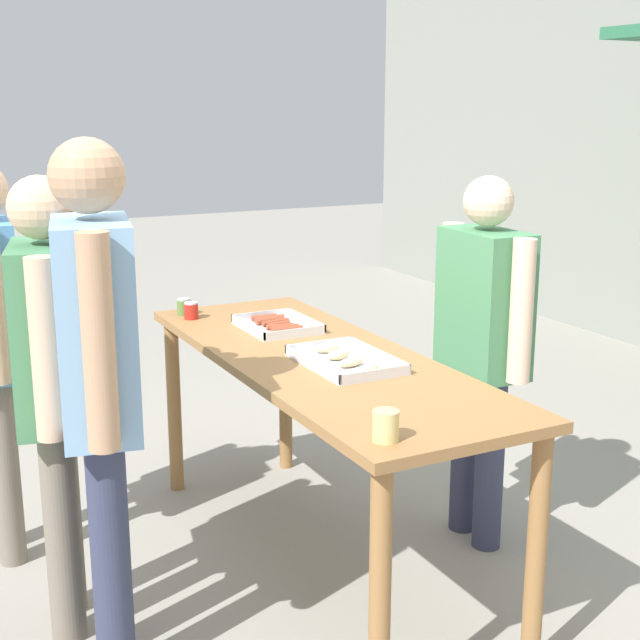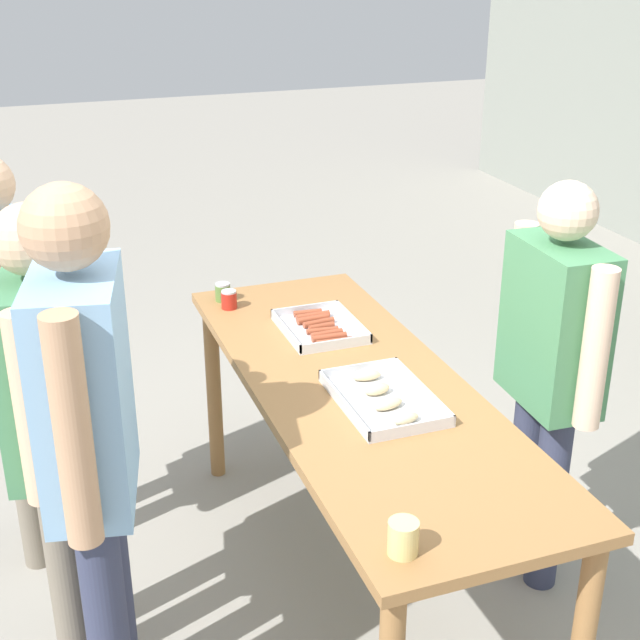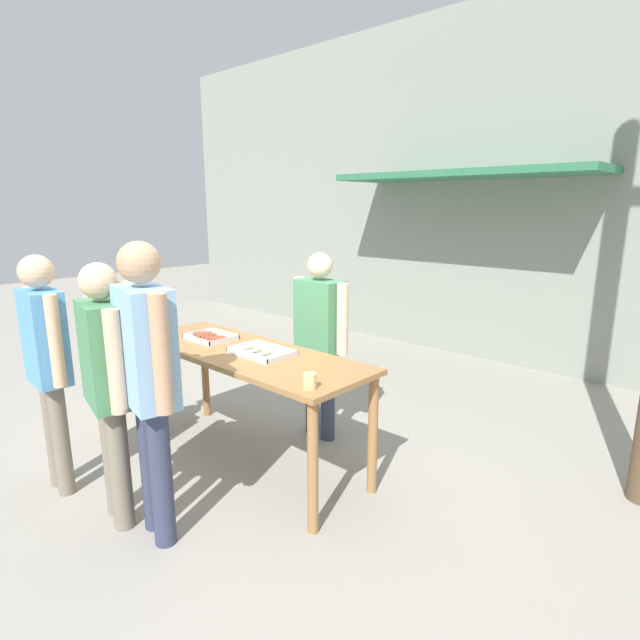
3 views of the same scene
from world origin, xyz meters
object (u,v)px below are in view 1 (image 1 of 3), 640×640
person_customer_with_cup (99,367)px  beer_cup (386,426)px  person_server_behind_table (483,331)px  person_customer_waiting_in_line (52,369)px  food_tray_sausages (278,326)px  condiment_jar_ketchup (191,311)px  food_tray_buns (345,361)px  condiment_jar_mustard (184,307)px

person_customer_with_cup → beer_cup: bearing=-119.1°
person_server_behind_table → person_customer_waiting_in_line: size_ratio=0.97×
food_tray_sausages → beer_cup: beer_cup is taller
condiment_jar_ketchup → person_server_behind_table: bearing=45.9°
food_tray_sausages → food_tray_buns: 0.64m
person_server_behind_table → person_customer_waiting_in_line: (-0.15, -1.81, 0.04)m
person_server_behind_table → person_customer_waiting_in_line: 1.81m
beer_cup → person_server_behind_table: person_server_behind_table is taller
condiment_jar_ketchup → person_customer_waiting_in_line: bearing=-44.6°
beer_cup → person_server_behind_table: (-0.82, 0.99, -0.00)m
food_tray_buns → condiment_jar_ketchup: 1.05m
food_tray_sausages → person_customer_waiting_in_line: 1.19m
person_customer_with_cup → person_customer_waiting_in_line: 0.36m
food_tray_sausages → condiment_jar_mustard: 0.55m
condiment_jar_mustard → beer_cup: beer_cup is taller
food_tray_sausages → beer_cup: 1.45m
condiment_jar_mustard → beer_cup: (1.88, 0.01, 0.01)m
condiment_jar_ketchup → person_customer_waiting_in_line: size_ratio=0.05×
food_tray_buns → person_customer_with_cup: size_ratio=0.26×
person_customer_waiting_in_line → person_customer_with_cup: bearing=-151.8°
condiment_jar_mustard → person_customer_with_cup: 1.45m
condiment_jar_mustard → food_tray_buns: bearing=14.7°
condiment_jar_ketchup → condiment_jar_mustard: bearing=-178.0°
condiment_jar_ketchup → beer_cup: size_ratio=0.84×
beer_cup → person_customer_waiting_in_line: 1.26m
person_customer_with_cup → food_tray_buns: bearing=-69.9°
beer_cup → food_tray_buns: bearing=159.9°
food_tray_sausages → condiment_jar_ketchup: (-0.37, -0.29, 0.03)m
condiment_jar_ketchup → person_customer_with_cup: (1.16, -0.72, 0.13)m
person_server_behind_table → person_customer_with_cup: (0.19, -1.72, 0.13)m
food_tray_sausages → person_customer_with_cup: bearing=-51.8°
food_tray_buns → person_customer_waiting_in_line: (-0.19, -1.10, 0.07)m
food_tray_sausages → food_tray_buns: (0.64, -0.00, 0.00)m
food_tray_buns → condiment_jar_mustard: size_ratio=5.79×
food_tray_buns → condiment_jar_ketchup: condiment_jar_ketchup is taller
food_tray_sausages → person_customer_with_cup: size_ratio=0.21×
person_server_behind_table → food_tray_sausages: bearing=-127.7°
condiment_jar_ketchup → food_tray_sausages: bearing=38.3°
person_customer_waiting_in_line → food_tray_sausages: bearing=-54.5°
condiment_jar_mustard → condiment_jar_ketchup: 0.10m
person_server_behind_table → person_customer_with_cup: bearing=-81.0°
food_tray_buns → person_customer_waiting_in_line: size_ratio=0.28×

